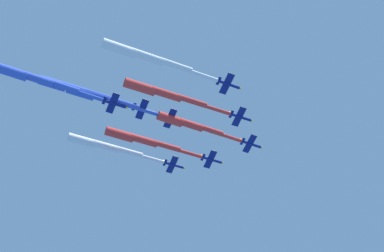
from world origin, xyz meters
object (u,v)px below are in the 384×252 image
object	(u,v)px
jet_port_mid	(106,147)
jet_starboard_outer	(77,90)
jet_port_outer	(105,99)
jet_starboard_inner	(167,94)
jet_lead	(192,125)
jet_port_inner	(144,141)
jet_starboard_mid	(148,57)
jet_trail_port	(39,80)

from	to	relation	value
jet_port_mid	jet_starboard_outer	bearing A→B (deg)	117.39
jet_port_mid	jet_port_outer	xyz separation A→B (m)	(-19.44, 18.90, -0.87)
jet_starboard_inner	jet_lead	bearing A→B (deg)	-77.52
jet_port_inner	jet_starboard_inner	distance (m)	25.45
jet_lead	jet_starboard_mid	xyz separation A→B (m)	(-10.88, 35.66, -0.98)
jet_lead	jet_port_inner	size ratio (longest dim) A/B	0.92
jet_port_mid	jet_trail_port	xyz separation A→B (m)	(-9.48, 41.20, -2.32)
jet_port_mid	jet_starboard_mid	distance (m)	51.40
jet_lead	jet_trail_port	world-z (taller)	jet_lead
jet_lead	jet_port_mid	size ratio (longest dim) A/B	0.91
jet_port_inner	jet_starboard_outer	size ratio (longest dim) A/B	1.11
jet_starboard_mid	jet_port_outer	bearing A→B (deg)	-9.28
jet_starboard_inner	jet_port_mid	bearing A→B (deg)	-9.55
jet_starboard_mid	jet_trail_port	xyz separation A→B (m)	(36.34, 17.99, -0.28)
jet_port_inner	jet_port_mid	bearing A→B (deg)	17.18
jet_port_inner	jet_starboard_outer	distance (m)	33.78
jet_starboard_mid	jet_port_inner	bearing A→B (deg)	-44.10
jet_lead	jet_starboard_mid	world-z (taller)	jet_lead
jet_lead	jet_starboard_outer	bearing A→B (deg)	63.78
jet_starboard_mid	jet_port_outer	world-z (taller)	jet_port_outer
jet_lead	jet_starboard_inner	xyz separation A→B (m)	(-4.21, 19.04, -1.18)
jet_starboard_inner	jet_port_mid	world-z (taller)	jet_port_mid
jet_starboard_mid	jet_starboard_outer	bearing A→B (deg)	9.67
jet_trail_port	jet_lead	bearing A→B (deg)	-115.38
jet_lead	jet_port_mid	bearing A→B (deg)	19.61
jet_port_mid	jet_port_outer	world-z (taller)	jet_port_mid
jet_lead	jet_trail_port	size ratio (longest dim) A/B	0.94
jet_starboard_outer	jet_port_inner	bearing A→B (deg)	-93.08
jet_port_mid	jet_starboard_outer	distance (m)	32.11
jet_port_outer	jet_starboard_outer	xyz separation A→B (m)	(4.67, 9.60, 0.22)
jet_port_mid	jet_port_outer	bearing A→B (deg)	135.81
jet_port_inner	jet_trail_port	size ratio (longest dim) A/B	1.02
jet_trail_port	jet_starboard_mid	bearing A→B (deg)	-153.65
jet_port_outer	jet_trail_port	size ratio (longest dim) A/B	0.95
jet_lead	jet_starboard_inner	size ratio (longest dim) A/B	0.90
jet_starboard_inner	jet_starboard_mid	bearing A→B (deg)	111.85
jet_port_inner	jet_lead	bearing A→B (deg)	-158.26
jet_port_inner	jet_port_outer	size ratio (longest dim) A/B	1.08
jet_starboard_mid	jet_starboard_outer	distance (m)	31.53
jet_lead	jet_port_outer	xyz separation A→B (m)	(15.50, 31.35, 0.19)
jet_port_mid	jet_starboard_inner	bearing A→B (deg)	170.45
jet_starboard_mid	jet_starboard_outer	size ratio (longest dim) A/B	1.16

